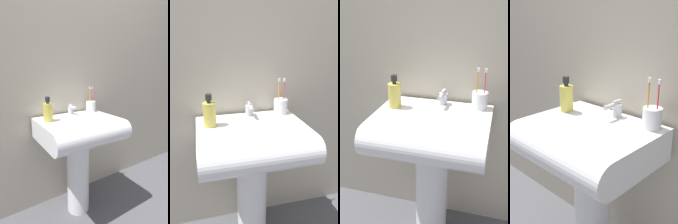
% 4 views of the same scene
% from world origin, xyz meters
% --- Properties ---
extents(wall_back, '(5.00, 0.05, 2.40)m').
position_xyz_m(wall_back, '(0.00, 0.24, 1.20)').
color(wall_back, '#B7AD99').
rests_on(wall_back, ground).
extents(sink_pedestal, '(0.18, 0.18, 0.63)m').
position_xyz_m(sink_pedestal, '(0.00, 0.00, 0.31)').
color(sink_pedestal, white).
rests_on(sink_pedestal, ground).
extents(sink_basin, '(0.57, 0.47, 0.15)m').
position_xyz_m(sink_basin, '(0.00, -0.05, 0.70)').
color(sink_basin, white).
rests_on(sink_basin, sink_pedestal).
extents(faucet, '(0.04, 0.12, 0.08)m').
position_xyz_m(faucet, '(0.02, 0.13, 0.82)').
color(faucet, '#B7B7BC').
rests_on(faucet, sink_basin).
extents(toothbrush_cup, '(0.08, 0.08, 0.22)m').
position_xyz_m(toothbrush_cup, '(0.21, 0.14, 0.82)').
color(toothbrush_cup, white).
rests_on(toothbrush_cup, sink_basin).
extents(soap_bottle, '(0.07, 0.07, 0.17)m').
position_xyz_m(soap_bottle, '(-0.21, 0.04, 0.84)').
color(soap_bottle, gold).
rests_on(soap_bottle, sink_basin).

